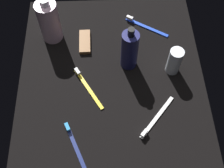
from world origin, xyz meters
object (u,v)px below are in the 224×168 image
Objects in this scene: bodywash_bottle at (49,21)px; toothbrush_yellow at (87,86)px; snack_bar_brown at (85,42)px; lotion_bottle at (130,50)px; deodorant_stick at (174,61)px; toothbrush_white at (155,119)px; toothbrush_blue at (144,26)px; toothbrush_navy at (75,146)px.

bodywash_bottle reaches higher than toothbrush_yellow.
toothbrush_yellow is 18.98cm from snack_bar_brown.
lotion_bottle reaches higher than snack_bar_brown.
lotion_bottle and bodywash_bottle have the same top height.
deodorant_stick is 0.74× the size of toothbrush_white.
bodywash_bottle is at bearing 68.72° from deodorant_stick.
bodywash_bottle is at bearing 72.58° from snack_bar_brown.
toothbrush_yellow is 25.44cm from toothbrush_white.
toothbrush_yellow is at bearing -150.20° from bodywash_bottle.
toothbrush_blue is (3.63, -34.90, -7.78)cm from bodywash_bottle.
bodywash_bottle is 27.13cm from toothbrush_yellow.
lotion_bottle reaches higher than toothbrush_navy.
toothbrush_blue reaches higher than snack_bar_brown.
lotion_bottle is 1.72× the size of deodorant_stick.
toothbrush_navy is at bearing -167.60° from bodywash_bottle.
toothbrush_white is 1.40× the size of snack_bar_brown.
snack_bar_brown is (-3.60, -12.06, -7.64)cm from bodywash_bottle.
snack_bar_brown is (-7.23, 22.84, 0.14)cm from toothbrush_blue.
lotion_bottle is at bearing -58.27° from toothbrush_yellow.
toothbrush_yellow is at bearing -9.23° from toothbrush_navy.
snack_bar_brown is (39.78, -2.53, 0.14)cm from toothbrush_navy.
bodywash_bottle reaches higher than deodorant_stick.
bodywash_bottle is at bearing 95.95° from toothbrush_blue.
lotion_bottle is at bearing 77.79° from deodorant_stick.
toothbrush_blue is at bearing -84.05° from bodywash_bottle.
toothbrush_blue is at bearing -28.35° from toothbrush_navy.
bodywash_bottle is 14.72cm from snack_bar_brown.
bodywash_bottle is 1.16× the size of toothbrush_blue.
lotion_bottle is 1.15× the size of toothbrush_yellow.
deodorant_stick is at bearing -102.21° from lotion_bottle.
toothbrush_navy is (-26.70, 33.28, -4.75)cm from deodorant_stick.
toothbrush_yellow is at bearing 121.73° from lotion_bottle.
deodorant_stick is at bearing -78.89° from toothbrush_yellow.
toothbrush_navy is at bearing 128.73° from deodorant_stick.
bodywash_bottle is 50.34cm from toothbrush_white.
toothbrush_white is (-35.52, -34.81, -7.78)cm from bodywash_bottle.
toothbrush_yellow is at bearing 101.11° from deodorant_stick.
toothbrush_white is (7.86, -25.28, 0.00)cm from toothbrush_navy.
toothbrush_yellow and toothbrush_navy have the same top height.
snack_bar_brown is (9.81, 15.64, -7.32)cm from lotion_bottle.
toothbrush_yellow is at bearing 59.38° from toothbrush_white.
bodywash_bottle is 1.73× the size of deodorant_stick.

